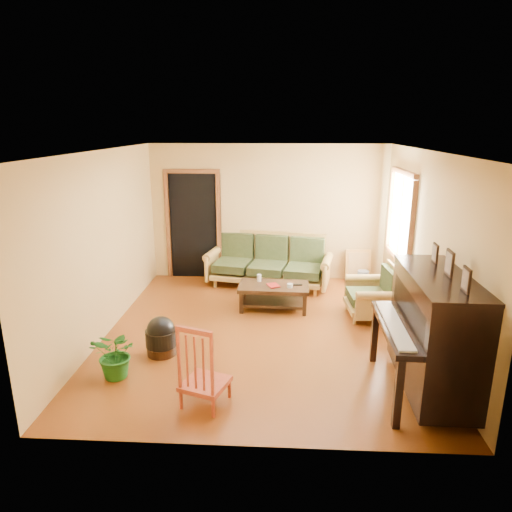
# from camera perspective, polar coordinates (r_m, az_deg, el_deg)

# --- Properties ---
(floor) EXTENTS (5.00, 5.00, 0.00)m
(floor) POSITION_cam_1_polar(r_m,az_deg,el_deg) (6.81, 0.75, -9.42)
(floor) COLOR #58270B
(floor) RESTS_ON ground
(doorway) EXTENTS (1.08, 0.16, 2.05)m
(doorway) POSITION_cam_1_polar(r_m,az_deg,el_deg) (8.99, -7.82, 3.69)
(doorway) COLOR black
(doorway) RESTS_ON floor
(window) EXTENTS (0.12, 1.36, 1.46)m
(window) POSITION_cam_1_polar(r_m,az_deg,el_deg) (7.82, 17.68, 4.79)
(window) COLOR white
(window) RESTS_ON right_wall
(sofa) EXTENTS (2.40, 1.37, 0.97)m
(sofa) POSITION_cam_1_polar(r_m,az_deg,el_deg) (8.51, 1.53, -0.64)
(sofa) COLOR #A9833E
(sofa) RESTS_ON floor
(coffee_table) EXTENTS (1.16, 0.66, 0.41)m
(coffee_table) POSITION_cam_1_polar(r_m,az_deg,el_deg) (7.54, 2.22, -5.11)
(coffee_table) COLOR black
(coffee_table) RESTS_ON floor
(armchair) EXTENTS (0.86, 0.90, 0.85)m
(armchair) POSITION_cam_1_polar(r_m,az_deg,el_deg) (7.38, 14.13, -4.28)
(armchair) COLOR #A9833E
(armchair) RESTS_ON floor
(piano) EXTENTS (0.97, 1.61, 1.40)m
(piano) POSITION_cam_1_polar(r_m,az_deg,el_deg) (5.45, 21.53, -9.25)
(piano) COLOR black
(piano) RESTS_ON floor
(footstool) EXTENTS (0.47, 0.47, 0.39)m
(footstool) POSITION_cam_1_polar(r_m,az_deg,el_deg) (6.24, -11.74, -10.28)
(footstool) COLOR black
(footstool) RESTS_ON floor
(red_chair) EXTENTS (0.59, 0.61, 0.97)m
(red_chair) POSITION_cam_1_polar(r_m,az_deg,el_deg) (5.02, -6.45, -13.19)
(red_chair) COLOR maroon
(red_chair) RESTS_ON floor
(leaning_frame) EXTENTS (0.49, 0.15, 0.65)m
(leaning_frame) POSITION_cam_1_polar(r_m,az_deg,el_deg) (9.02, 12.63, -1.12)
(leaning_frame) COLOR #C59141
(leaning_frame) RESTS_ON floor
(ceramic_crock) EXTENTS (0.22, 0.22, 0.26)m
(ceramic_crock) POSITION_cam_1_polar(r_m,az_deg,el_deg) (8.93, 13.22, -2.62)
(ceramic_crock) COLOR #33519B
(ceramic_crock) RESTS_ON floor
(potted_plant) EXTENTS (0.67, 0.62, 0.62)m
(potted_plant) POSITION_cam_1_polar(r_m,az_deg,el_deg) (5.78, -17.00, -11.63)
(potted_plant) COLOR #185518
(potted_plant) RESTS_ON floor
(book) EXTENTS (0.24, 0.27, 0.02)m
(book) POSITION_cam_1_polar(r_m,az_deg,el_deg) (7.38, 1.57, -3.79)
(book) COLOR maroon
(book) RESTS_ON coffee_table
(candle) EXTENTS (0.08, 0.08, 0.12)m
(candle) POSITION_cam_1_polar(r_m,az_deg,el_deg) (7.61, 0.40, -2.75)
(candle) COLOR silver
(candle) RESTS_ON coffee_table
(glass_jar) EXTENTS (0.10, 0.10, 0.06)m
(glass_jar) POSITION_cam_1_polar(r_m,az_deg,el_deg) (7.35, 4.27, -3.72)
(glass_jar) COLOR silver
(glass_jar) RESTS_ON coffee_table
(remote) EXTENTS (0.15, 0.05, 0.01)m
(remote) POSITION_cam_1_polar(r_m,az_deg,el_deg) (7.48, 5.22, -3.60)
(remote) COLOR black
(remote) RESTS_ON coffee_table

